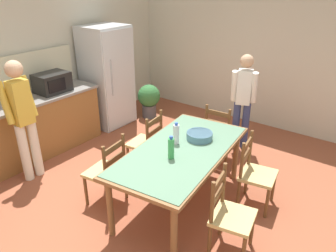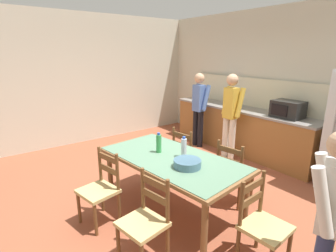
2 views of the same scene
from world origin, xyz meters
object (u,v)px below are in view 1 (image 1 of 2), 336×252
Objects in this scene: serving_bowl at (200,135)px; microwave at (52,82)px; chair_side_far_right at (147,143)px; dining_table at (181,155)px; chair_head_end at (220,133)px; refrigerator at (107,77)px; bottle_off_centre at (176,134)px; person_at_counter at (23,115)px; person_by_table at (243,97)px; potted_plant at (149,99)px; chair_side_near_left at (230,215)px; chair_side_far_left at (107,172)px; bottle_near_centre at (171,148)px; chair_side_near_right at (255,174)px.

microwave is at bearing 95.86° from serving_bowl.
chair_side_far_right is (0.26, -1.70, -0.64)m from microwave.
chair_head_end reaches higher than dining_table.
bottle_off_centre is (-1.13, -2.38, -0.02)m from refrigerator.
chair_head_end is at bearing -132.80° from person_at_counter.
bottle_off_centre is at bearing -22.12° from person_by_table.
person_at_counter reaches higher than chair_head_end.
bottle_off_centre is 2.69m from potted_plant.
person_by_table is (1.81, 0.08, 0.17)m from dining_table.
serving_bowl is at bearing 38.16° from chair_side_near_left.
chair_side_far_left is at bearing -0.82° from chair_side_far_right.
microwave is 1.83m from chair_side_far_right.
chair_side_near_left is at bearing -113.65° from bottle_off_centre.
chair_head_end is (1.48, 0.18, -0.45)m from bottle_near_centre.
chair_side_far_right is (0.26, 0.69, -0.45)m from bottle_off_centre.
chair_side_near_left is at bearing 60.10° from chair_side_far_right.
refrigerator reaches higher than microwave.
chair_side_far_right reaches higher than potted_plant.
refrigerator is at bearing 64.16° from dining_table.
chair_side_near_right and chair_side_far_right have the same top height.
chair_side_near_left and chair_side_far_right have the same top height.
serving_bowl reaches higher than dining_table.
serving_bowl is 0.35× the size of chair_side_near_left.
chair_side_far_right is 1.70m from person_by_table.
chair_side_far_left is 0.59× the size of person_by_table.
serving_bowl is 2.64m from potted_plant.
bottle_near_centre reaches higher than dining_table.
chair_side_far_right reaches higher than serving_bowl.
dining_table is at bearing -132.01° from potted_plant.
chair_side_far_left is at bearing 138.82° from serving_bowl.
chair_side_far_left is at bearing -134.25° from refrigerator.
potted_plant is at bearing -88.45° from person_at_counter.
bottle_off_centre is 1.06m from chair_side_near_right.
chair_head_end is 1.00× the size of chair_side_near_left.
serving_bowl is at bearing -108.93° from refrigerator.
chair_side_near_right is at bearing -62.82° from bottle_off_centre.
chair_side_far_left is at bearing -169.55° from person_at_counter.
bottle_off_centre reaches higher than chair_side_near_left.
chair_head_end is at bearing 135.66° from chair_side_far_right.
chair_side_near_left is at bearing -112.31° from dining_table.
dining_table is at bearing -121.34° from bottle_off_centre.
chair_side_far_left is (-0.60, -1.80, -0.64)m from microwave.
refrigerator is 3.65× the size of microwave.
person_at_counter is at bearing 105.67° from chair_side_near_right.
chair_side_near_right is 1.00× the size of chair_side_far_right.
person_by_table is (1.47, -0.75, 0.42)m from chair_side_far_right.
refrigerator reaches higher than serving_bowl.
bottle_near_centre is at bearing 48.40° from chair_side_far_right.
person_by_table is (2.15, 0.91, 0.42)m from chair_side_near_left.
chair_side_far_right is (0.86, 0.10, 0.00)m from chair_side_far_left.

